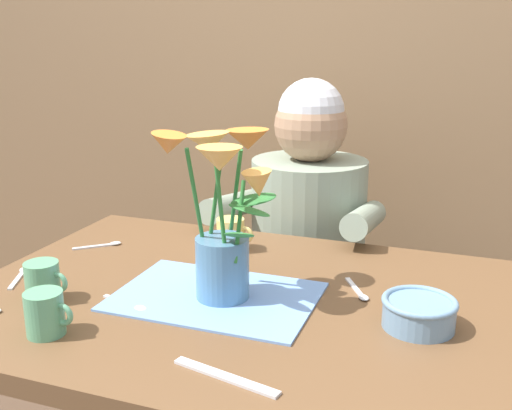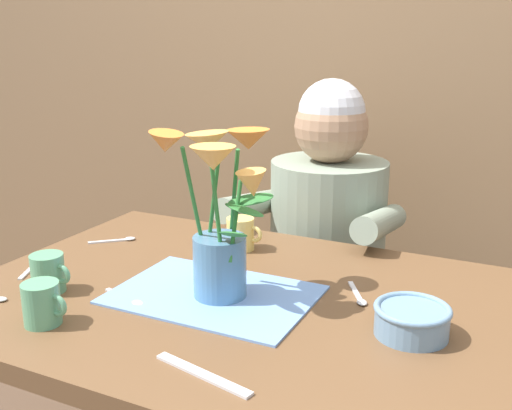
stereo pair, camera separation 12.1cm
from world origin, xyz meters
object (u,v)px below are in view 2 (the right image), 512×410
dinner_knife (203,374)px  tea_cup (241,234)px  ceramic_bowl (412,319)px  ceramic_mug (42,304)px  seated_person (326,271)px  coffee_cup (48,273)px  flower_vase (220,216)px

dinner_knife → tea_cup: bearing=123.5°
ceramic_bowl → ceramic_mug: (-0.62, -0.25, 0.01)m
seated_person → tea_cup: (-0.09, -0.37, 0.22)m
coffee_cup → ceramic_mug: bearing=-49.8°
flower_vase → ceramic_bowl: 0.40m
flower_vase → coffee_cup: 0.38m
ceramic_mug → coffee_cup: bearing=130.2°
dinner_knife → coffee_cup: 0.47m
flower_vase → ceramic_mug: bearing=-134.4°
ceramic_mug → tea_cup: bearing=74.4°
ceramic_bowl → coffee_cup: bearing=-169.1°
tea_cup → flower_vase: bearing=-70.6°
coffee_cup → tea_cup: bearing=58.9°
ceramic_bowl → ceramic_mug: ceramic_mug is taller
dinner_knife → ceramic_bowl: bearing=58.5°
seated_person → coffee_cup: (-0.34, -0.77, 0.22)m
seated_person → ceramic_mug: 0.94m
flower_vase → ceramic_mug: flower_vase is taller
ceramic_bowl → coffee_cup: coffee_cup is taller
flower_vase → ceramic_bowl: size_ratio=2.51×
flower_vase → ceramic_bowl: (0.38, 0.01, -0.14)m
seated_person → flower_vase: (-0.00, -0.64, 0.35)m
dinner_knife → flower_vase: bearing=125.4°
dinner_knife → coffee_cup: coffee_cup is taller
dinner_knife → tea_cup: 0.58m
ceramic_mug → tea_cup: size_ratio=1.00×
ceramic_bowl → tea_cup: 0.54m
seated_person → ceramic_mug: seated_person is taller
flower_vase → tea_cup: size_ratio=3.68×
ceramic_bowl → coffee_cup: 0.73m
ceramic_mug → tea_cup: 0.53m
coffee_cup → tea_cup: size_ratio=1.00×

